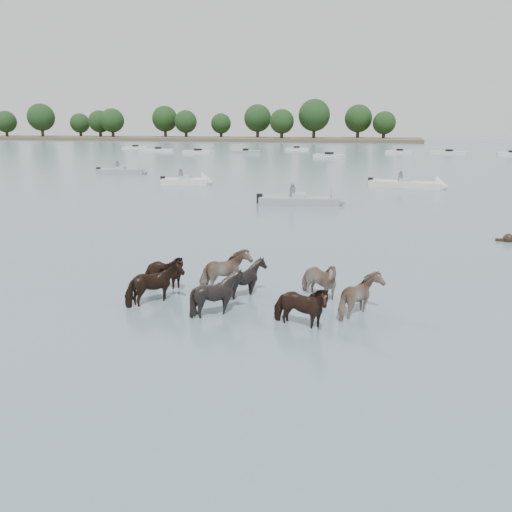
# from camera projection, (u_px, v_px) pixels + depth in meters

# --- Properties ---
(ground) EXTENTS (400.00, 400.00, 0.00)m
(ground) POSITION_uv_depth(u_px,v_px,m) (257.00, 333.00, 12.14)
(ground) COLOR slate
(ground) RESTS_ON ground
(shoreline) EXTENTS (160.00, 30.00, 1.00)m
(shoreline) POSITION_uv_depth(u_px,v_px,m) (170.00, 138.00, 169.96)
(shoreline) COLOR #4C4233
(shoreline) RESTS_ON ground
(pony_herd) EXTENTS (7.24, 3.63, 1.38)m
(pony_herd) POSITION_uv_depth(u_px,v_px,m) (243.00, 287.00, 14.08)
(pony_herd) COLOR black
(pony_herd) RESTS_ON ground
(swimming_pony) EXTENTS (0.72, 0.44, 0.44)m
(swimming_pony) POSITION_uv_depth(u_px,v_px,m) (507.00, 239.00, 21.68)
(swimming_pony) COLOR black
(swimming_pony) RESTS_ON ground
(motorboat_a) EXTENTS (4.57, 2.34, 1.92)m
(motorboat_a) POSITION_uv_depth(u_px,v_px,m) (194.00, 182.00, 42.59)
(motorboat_a) COLOR silver
(motorboat_a) RESTS_ON ground
(motorboat_b) EXTENTS (5.59, 2.43, 1.92)m
(motorboat_b) POSITION_uv_depth(u_px,v_px,m) (311.00, 201.00, 31.63)
(motorboat_b) COLOR gray
(motorboat_b) RESTS_ON ground
(motorboat_c) EXTENTS (6.27, 2.76, 1.92)m
(motorboat_c) POSITION_uv_depth(u_px,v_px,m) (416.00, 185.00, 40.24)
(motorboat_c) COLOR silver
(motorboat_c) RESTS_ON ground
(motorboat_f) EXTENTS (5.41, 2.67, 1.92)m
(motorboat_f) POSITION_uv_depth(u_px,v_px,m) (129.00, 172.00, 51.88)
(motorboat_f) COLOR gray
(motorboat_f) RESTS_ON ground
(distant_flotilla) EXTENTS (103.19, 26.12, 0.93)m
(distant_flotilla) POSITION_uv_depth(u_px,v_px,m) (364.00, 153.00, 86.13)
(distant_flotilla) COLOR silver
(distant_flotilla) RESTS_ON ground
(treeline) EXTENTS (149.07, 18.37, 12.45)m
(treeline) POSITION_uv_depth(u_px,v_px,m) (173.00, 120.00, 166.83)
(treeline) COLOR #382619
(treeline) RESTS_ON ground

